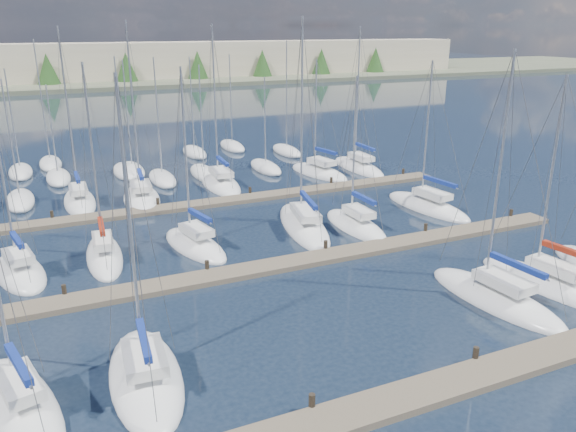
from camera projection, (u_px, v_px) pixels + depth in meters
name	position (u px, v px, depth m)	size (l,w,h in m)	color
ground	(142.00, 141.00, 72.38)	(400.00, 400.00, 0.00)	#1C2839
dock_near	(412.00, 396.00, 22.29)	(44.00, 1.93, 1.10)	#6B5E4C
dock_mid	(275.00, 266.00, 34.37)	(44.00, 1.93, 1.10)	#6B5E4C
dock_far	(209.00, 203.00, 46.45)	(44.00, 1.93, 1.10)	#6B5E4C
sailboat_p	(220.00, 183.00, 52.27)	(3.43, 9.10, 15.01)	white
sailboat_f	(546.00, 284.00, 31.92)	(3.52, 8.94, 12.49)	white
sailboat_k	(304.00, 225.00, 41.25)	(4.93, 10.77, 15.48)	white
sailboat_r	(358.00, 167.00, 58.24)	(2.91, 9.21, 14.80)	white
sailboat_m	(428.00, 206.00, 45.58)	(3.70, 9.13, 12.35)	white
sailboat_i	(104.00, 256.00, 35.77)	(2.69, 7.90, 12.87)	white
sailboat_b	(21.00, 405.00, 21.75)	(4.18, 8.09, 10.91)	white
sailboat_e	(495.00, 298.00, 30.25)	(3.66, 8.97, 13.82)	white
sailboat_n	(80.00, 201.00, 46.85)	(2.64, 8.31, 14.86)	white
sailboat_j	(195.00, 245.00, 37.55)	(3.98, 7.69, 12.49)	white
sailboat_q	(319.00, 172.00, 56.14)	(4.39, 8.50, 11.80)	white
sailboat_h	(20.00, 272.00, 33.38)	(3.85, 7.16, 11.68)	white
sailboat_o	(142.00, 198.00, 47.76)	(3.77, 8.47, 15.28)	white
sailboat_l	(356.00, 225.00, 41.24)	(2.46, 7.53, 11.62)	white
sailboat_c	(146.00, 377.00, 23.46)	(3.52, 8.13, 13.28)	white
distant_boats	(128.00, 170.00, 56.59)	(36.93, 20.75, 13.30)	#9EA0A5
shoreline	(21.00, 53.00, 142.30)	(400.00, 60.00, 38.00)	#666B51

